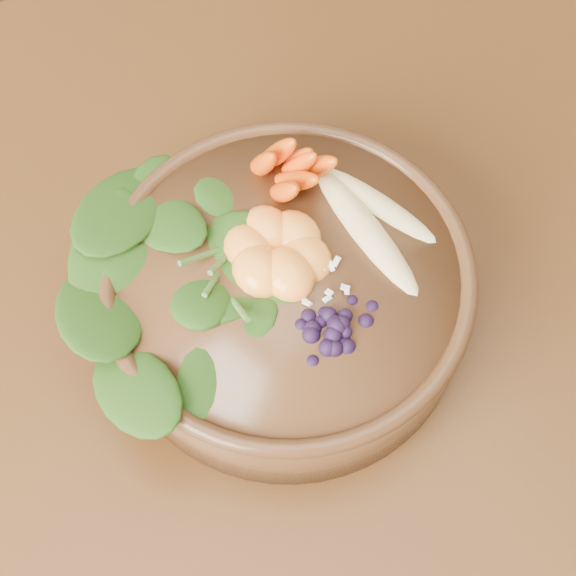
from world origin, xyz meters
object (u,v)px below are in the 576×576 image
(dining_table, at_px, (401,343))
(mandarin_cluster, at_px, (277,243))
(kale_heap, at_px, (195,229))
(stoneware_bowl, at_px, (288,295))
(carrot_cluster, at_px, (288,141))
(blueberry_pile, at_px, (338,317))
(banana_halves, at_px, (374,207))

(dining_table, distance_m, mandarin_cluster, 0.20)
(dining_table, xyz_separation_m, kale_heap, (-0.13, 0.09, 0.18))
(dining_table, xyz_separation_m, stoneware_bowl, (-0.09, 0.04, 0.13))
(dining_table, xyz_separation_m, mandarin_cluster, (-0.09, 0.05, 0.17))
(kale_heap, bearing_deg, carrot_cluster, 11.90)
(blueberry_pile, bearing_deg, carrot_cluster, 71.84)
(carrot_cluster, bearing_deg, kale_heap, -169.49)
(stoneware_bowl, height_order, mandarin_cluster, mandarin_cluster)
(stoneware_bowl, bearing_deg, dining_table, -21.44)
(kale_heap, relative_size, banana_halves, 1.16)
(dining_table, relative_size, blueberry_pile, 13.78)
(dining_table, bearing_deg, banana_halves, 115.48)
(carrot_cluster, bearing_deg, blueberry_pile, -109.55)
(kale_heap, height_order, blueberry_pile, kale_heap)
(dining_table, height_order, mandarin_cluster, mandarin_cluster)
(stoneware_bowl, xyz_separation_m, banana_halves, (0.07, 0.01, 0.05))
(carrot_cluster, relative_size, mandarin_cluster, 0.87)
(dining_table, relative_size, carrot_cluster, 23.09)
(blueberry_pile, bearing_deg, kale_heap, 113.19)
(dining_table, bearing_deg, stoneware_bowl, 158.56)
(kale_heap, height_order, mandarin_cluster, kale_heap)
(stoneware_bowl, distance_m, carrot_cluster, 0.11)
(mandarin_cluster, distance_m, blueberry_pile, 0.07)
(kale_heap, bearing_deg, banana_halves, -22.16)
(dining_table, relative_size, mandarin_cluster, 20.08)
(blueberry_pile, bearing_deg, stoneware_bowl, 94.25)
(stoneware_bowl, bearing_deg, blueberry_pile, -85.75)
(carrot_cluster, bearing_deg, dining_table, -66.53)
(stoneware_bowl, bearing_deg, kale_heap, 128.25)
(banana_halves, height_order, blueberry_pile, blueberry_pile)
(mandarin_cluster, bearing_deg, blueberry_pile, -87.88)
(dining_table, height_order, carrot_cluster, carrot_cluster)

